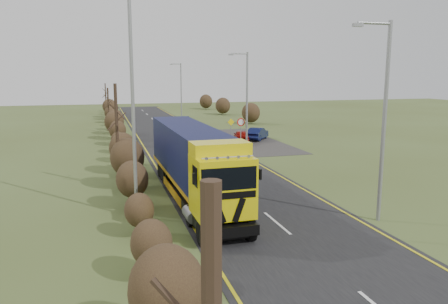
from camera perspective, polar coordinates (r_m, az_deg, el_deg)
name	(u,v)px	position (r m, az deg, el deg)	size (l,w,h in m)	color
ground	(248,199)	(23.40, 3.13, -6.15)	(160.00, 160.00, 0.00)	#414D21
road	(205,163)	(32.75, -2.52, -1.42)	(8.00, 120.00, 0.02)	black
layby	(245,140)	(43.99, 2.74, 1.55)	(6.00, 18.00, 0.02)	#2A2825
lane_markings	(206,163)	(32.45, -2.40, -1.49)	(7.52, 116.00, 0.01)	gold
hedgerow	(124,150)	(29.59, -12.97, 0.26)	(2.24, 102.04, 6.05)	#301F15
lorry	(193,159)	(22.84, -4.06, -0.87)	(2.72, 13.99, 3.89)	black
car_red_hatchback	(241,136)	(42.35, 2.30, 2.05)	(1.47, 3.65, 1.24)	maroon
car_blue_sedan	(257,134)	(44.36, 4.39, 2.39)	(1.31, 3.76, 1.24)	#091036
streetlight_near	(383,114)	(20.27, 20.01, 4.66)	(1.87, 0.18, 8.79)	gray
streetlight_mid	(246,96)	(39.55, 2.88, 7.36)	(1.81, 0.18, 8.50)	gray
streetlight_far	(180,88)	(67.48, -5.70, 8.33)	(1.76, 0.18, 8.24)	gray
left_pole	(133,114)	(19.85, -11.78, 4.94)	(0.16, 0.16, 9.66)	gray
speed_sign	(241,126)	(39.97, 2.22, 3.36)	(0.72, 0.10, 2.62)	gray
warning_board	(231,126)	(46.07, 0.91, 3.45)	(0.75, 0.11, 1.97)	gray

